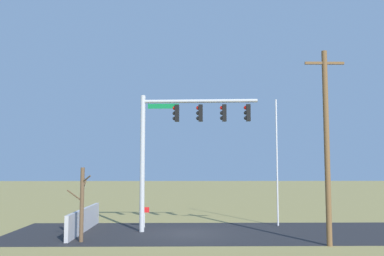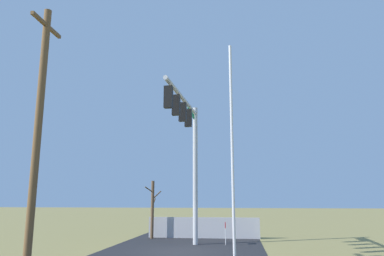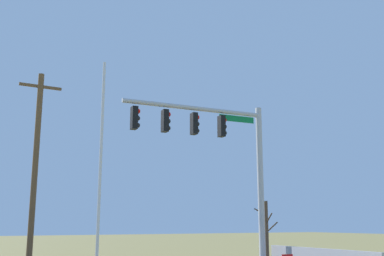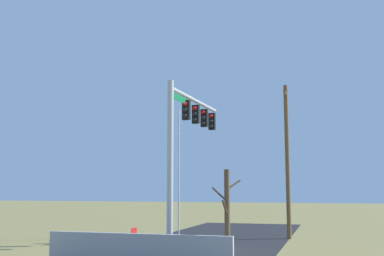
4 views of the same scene
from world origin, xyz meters
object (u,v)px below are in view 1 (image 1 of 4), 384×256
Objects in this scene: signal_mast at (178,133)px; open_sign at (145,212)px; utility_pole at (327,143)px; bare_tree at (82,203)px; flagpole at (277,162)px.

open_sign is at bearing -41.83° from signal_mast.
bare_tree is at bearing -5.87° from utility_pole.
utility_pole is 12.26m from bare_tree.
flagpole is at bearing -158.94° from signal_mast.
signal_mast is 0.84× the size of utility_pole.
flagpole is 0.86× the size of utility_pole.
signal_mast is at bearing 138.17° from open_sign.
flagpole is at bearing -81.77° from utility_pole.
flagpole is 8.82m from open_sign.
utility_pole is at bearing 174.13° from bare_tree.
bare_tree is at bearing 61.02° from open_sign.
utility_pole reaches higher than signal_mast.
flagpole reaches higher than signal_mast.
signal_mast is 5.41m from open_sign.
utility_pole reaches higher than bare_tree.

